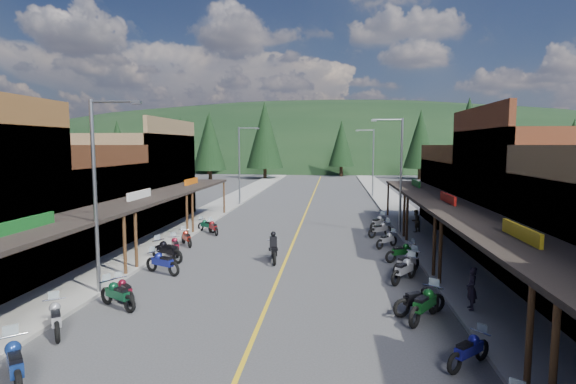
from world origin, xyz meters
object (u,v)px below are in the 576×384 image
(pine_11, at_px, (468,137))
(bike_west_3, at_px, (56,316))
(bike_west_9, at_px, (186,237))
(streetlight_3, at_px, (372,160))
(pine_0, at_px, (118,143))
(bike_east_4, at_px, (425,303))
(bike_east_8, at_px, (402,251))
(bike_west_6, at_px, (162,261))
(shop_west_2, at_px, (58,207))
(pine_8, at_px, (164,146))
(pine_3, at_px, (341,143))
(pine_4, at_px, (420,139))
(bike_east_11, at_px, (378,222))
(shop_west_3, at_px, (130,178))
(bike_west_7, at_px, (167,249))
(bike_east_6, at_px, (404,269))
(shop_east_2, at_px, (547,196))
(shop_east_3, at_px, (485,194))
(pine_5, at_px, (490,136))
(bike_west_4, at_px, (117,293))
(streetlight_2, at_px, (399,171))
(bike_east_10, at_px, (380,228))
(bike_east_7, at_px, (407,262))
(pine_6, at_px, (573,143))
(pine_10, at_px, (210,141))
(bike_west_8, at_px, (175,245))
(rider_on_bike, at_px, (274,249))
(bike_west_2, at_px, (15,361))
(pine_2, at_px, (265,135))
(bike_east_5, at_px, (420,299))
(streetlight_0, at_px, (98,188))
(bike_east_3, at_px, (469,349))
(pine_1, at_px, (208,140))
(bike_west_11, at_px, (207,225))
(streetlight_1, at_px, (241,162))
(pine_7, at_px, (181,140))
(pedestrian_east_b, at_px, (415,221))
(bike_west_10, at_px, (213,227))

(pine_11, bearing_deg, bike_west_3, -118.98)
(bike_west_9, bearing_deg, streetlight_3, 28.95)
(streetlight_3, bearing_deg, pine_11, 31.51)
(pine_0, bearing_deg, bike_east_4, -56.62)
(pine_11, bearing_deg, bike_east_8, -110.32)
(bike_west_3, bearing_deg, bike_west_6, 47.29)
(shop_west_2, bearing_deg, pine_8, 102.15)
(pine_3, bearing_deg, shop_west_2, -105.43)
(pine_4, distance_m, bike_east_11, 52.52)
(shop_west_3, xyz_separation_m, streetlight_3, (20.74, 18.70, 0.94))
(bike_west_7, xyz_separation_m, bike_east_6, (12.03, -2.40, -0.03))
(shop_east_2, bearing_deg, shop_east_3, 90.18)
(bike_west_3, bearing_deg, pine_5, 27.92)
(pine_5, bearing_deg, shop_west_2, -124.19)
(shop_east_3, relative_size, bike_west_4, 5.20)
(shop_west_3, distance_m, pine_8, 29.95)
(streetlight_2, xyz_separation_m, bike_east_4, (-1.18, -15.48, -3.80))
(bike_east_10, bearing_deg, bike_east_8, -34.71)
(streetlight_2, xyz_separation_m, bike_east_7, (-0.91, -9.70, -3.83))
(bike_west_3, relative_size, bike_east_11, 0.94)
(streetlight_2, relative_size, pine_8, 0.80)
(pine_6, distance_m, pine_10, 65.51)
(bike_west_8, distance_m, bike_east_4, 14.73)
(bike_west_4, distance_m, rider_on_bike, 8.94)
(pine_8, xyz_separation_m, bike_east_8, (28.19, -39.29, -5.40))
(shop_west_3, xyz_separation_m, bike_east_4, (19.55, -18.78, -2.85))
(pine_4, bearing_deg, rider_on_bike, -107.22)
(shop_west_2, distance_m, bike_west_2, 16.87)
(pine_2, height_order, pine_4, pine_2)
(bike_west_7, xyz_separation_m, bike_west_9, (-0.18, 3.76, -0.11))
(pine_6, bearing_deg, bike_east_5, -119.62)
(streetlight_3, height_order, pine_8, pine_8)
(streetlight_0, xyz_separation_m, bike_west_6, (1.32, 3.20, -3.84))
(bike_east_3, height_order, bike_east_4, bike_east_4)
(pine_3, relative_size, pine_5, 0.79)
(pine_1, relative_size, bike_west_11, 6.74)
(shop_east_3, bearing_deg, bike_east_6, -119.36)
(streetlight_3, height_order, pine_11, pine_11)
(bike_west_8, height_order, bike_east_11, bike_east_11)
(bike_east_7, bearing_deg, streetlight_1, 157.85)
(streetlight_2, distance_m, bike_east_4, 15.98)
(shop_east_3, bearing_deg, pine_7, 125.27)
(pine_4, distance_m, bike_east_6, 64.45)
(bike_west_11, height_order, bike_east_10, bike_east_10)
(bike_east_3, xyz_separation_m, pedestrian_east_b, (1.90, 19.17, 0.40))
(bike_west_10, relative_size, bike_east_4, 0.83)
(streetlight_2, xyz_separation_m, bike_west_2, (-12.54, -20.94, -3.79))
(streetlight_0, bearing_deg, shop_east_3, 39.88)
(bike_west_10, height_order, bike_east_10, bike_east_10)
(bike_east_4, relative_size, bike_east_7, 1.05)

